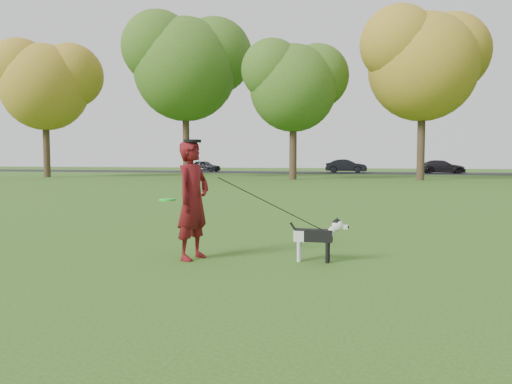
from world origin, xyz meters
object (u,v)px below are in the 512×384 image
(man, at_px, (193,200))
(dog, at_px, (318,235))
(car_left, at_px, (204,166))
(car_right, at_px, (442,167))
(car_mid, at_px, (346,166))

(man, bearing_deg, dog, -66.97)
(dog, distance_m, car_left, 42.83)
(man, distance_m, car_left, 42.43)
(man, height_order, car_right, man)
(car_left, distance_m, car_right, 22.12)
(dog, relative_size, car_left, 0.25)
(car_mid, bearing_deg, car_left, 90.08)
(dog, distance_m, car_mid, 39.85)
(car_left, xyz_separation_m, car_mid, (13.83, 0.00, 0.06))
(car_left, height_order, car_mid, car_mid)
(car_mid, bearing_deg, man, -179.57)
(man, height_order, car_left, man)
(car_mid, relative_size, car_right, 0.93)
(man, bearing_deg, car_mid, 15.98)
(man, height_order, dog, man)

